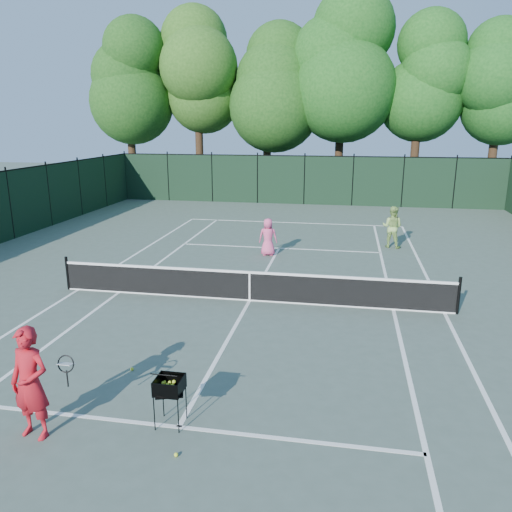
% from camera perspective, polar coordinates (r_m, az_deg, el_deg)
% --- Properties ---
extents(ground, '(90.00, 90.00, 0.00)m').
position_cam_1_polar(ground, '(14.76, -0.73, -5.13)').
color(ground, '#48584D').
rests_on(ground, ground).
extents(sideline_doubles_left, '(0.10, 23.77, 0.01)m').
position_cam_1_polar(sideline_doubles_left, '(16.65, -19.64, -3.64)').
color(sideline_doubles_left, white).
rests_on(sideline_doubles_left, ground).
extents(sideline_doubles_right, '(0.10, 23.77, 0.01)m').
position_cam_1_polar(sideline_doubles_right, '(14.78, 20.75, -6.11)').
color(sideline_doubles_right, white).
rests_on(sideline_doubles_right, ground).
extents(sideline_singles_left, '(0.10, 23.77, 0.01)m').
position_cam_1_polar(sideline_singles_left, '(16.02, -15.37, -4.02)').
color(sideline_singles_left, white).
rests_on(sideline_singles_left, ground).
extents(sideline_singles_right, '(0.10, 23.77, 0.01)m').
position_cam_1_polar(sideline_singles_right, '(14.58, 15.43, -5.94)').
color(sideline_singles_right, white).
rests_on(sideline_singles_right, ground).
extents(baseline_far, '(10.97, 0.10, 0.01)m').
position_cam_1_polar(baseline_far, '(26.11, 4.29, 3.82)').
color(baseline_far, white).
rests_on(baseline_far, ground).
extents(service_line_near, '(8.23, 0.10, 0.01)m').
position_cam_1_polar(service_line_near, '(9.21, -8.82, -18.75)').
color(service_line_near, white).
rests_on(service_line_near, ground).
extents(service_line_far, '(8.23, 0.10, 0.01)m').
position_cam_1_polar(service_line_far, '(20.80, 2.65, 0.91)').
color(service_line_far, white).
rests_on(service_line_far, ground).
extents(center_service_line, '(0.10, 12.80, 0.01)m').
position_cam_1_polar(center_service_line, '(14.76, -0.73, -5.11)').
color(center_service_line, white).
rests_on(center_service_line, ground).
extents(tennis_net, '(11.69, 0.09, 1.06)m').
position_cam_1_polar(tennis_net, '(14.60, -0.74, -3.37)').
color(tennis_net, black).
rests_on(tennis_net, ground).
extents(fence_far, '(24.00, 0.05, 3.00)m').
position_cam_1_polar(fence_far, '(31.90, 5.54, 8.58)').
color(fence_far, black).
rests_on(fence_far, ground).
extents(tree_0, '(6.40, 6.40, 13.14)m').
position_cam_1_polar(tree_0, '(38.54, -14.50, 19.23)').
color(tree_0, black).
rests_on(tree_0, ground).
extents(tree_1, '(6.80, 6.80, 13.98)m').
position_cam_1_polar(tree_1, '(37.32, -6.74, 20.55)').
color(tree_1, black).
rests_on(tree_1, ground).
extents(tree_2, '(6.00, 6.00, 12.40)m').
position_cam_1_polar(tree_2, '(35.93, 1.32, 19.32)').
color(tree_2, black).
rests_on(tree_2, ground).
extents(tree_3, '(7.00, 7.00, 14.45)m').
position_cam_1_polar(tree_3, '(36.10, 9.90, 21.13)').
color(tree_3, black).
rests_on(tree_3, ground).
extents(tree_4, '(6.20, 6.20, 12.97)m').
position_cam_1_polar(tree_4, '(35.58, 18.37, 19.31)').
color(tree_4, black).
rests_on(tree_4, ground).
extents(tree_5, '(5.80, 5.80, 12.23)m').
position_cam_1_polar(tree_5, '(36.97, 26.27, 17.70)').
color(tree_5, black).
rests_on(tree_5, ground).
extents(coach, '(1.03, 0.62, 1.94)m').
position_cam_1_polar(coach, '(9.19, -24.38, -13.10)').
color(coach, red).
rests_on(coach, ground).
extents(player_pink, '(0.76, 0.53, 1.47)m').
position_cam_1_polar(player_pink, '(19.53, 1.39, 2.20)').
color(player_pink, '#E65186').
rests_on(player_pink, ground).
extents(player_green, '(1.02, 0.90, 1.74)m').
position_cam_1_polar(player_green, '(21.51, 15.30, 3.22)').
color(player_green, '#96BE5F').
rests_on(player_green, ground).
extents(ball_hopper, '(0.59, 0.59, 0.89)m').
position_cam_1_polar(ball_hopper, '(8.92, -9.87, -14.38)').
color(ball_hopper, black).
rests_on(ball_hopper, ground).
extents(loose_ball_near_cart, '(0.07, 0.07, 0.07)m').
position_cam_1_polar(loose_ball_near_cart, '(8.55, -9.11, -21.52)').
color(loose_ball_near_cart, '#CDE12E').
rests_on(loose_ball_near_cart, ground).
extents(loose_ball_midcourt, '(0.07, 0.07, 0.07)m').
position_cam_1_polar(loose_ball_midcourt, '(11.16, -13.98, -12.42)').
color(loose_ball_midcourt, yellow).
rests_on(loose_ball_midcourt, ground).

